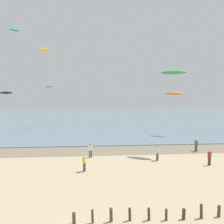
% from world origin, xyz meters
% --- Properties ---
extents(wet_sand_strip, '(120.00, 5.03, 0.01)m').
position_xyz_m(wet_sand_strip, '(0.00, 20.59, 0.00)').
color(wet_sand_strip, '#84755B').
rests_on(wet_sand_strip, ground).
extents(sea, '(160.00, 70.00, 0.10)m').
position_xyz_m(sea, '(0.00, 58.11, 0.05)').
color(sea, slate).
rests_on(sea, ground).
extents(groyne_near, '(16.38, 0.37, 0.95)m').
position_xyz_m(groyne_near, '(7.02, 3.23, 0.40)').
color(groyne_near, '#4B3A25').
rests_on(groyne_near, ground).
extents(person_nearest_camera, '(0.34, 0.54, 1.71)m').
position_xyz_m(person_nearest_camera, '(-0.94, 12.56, 0.92)').
color(person_nearest_camera, '#383842').
rests_on(person_nearest_camera, ground).
extents(person_mid_beach, '(0.55, 0.31, 1.71)m').
position_xyz_m(person_mid_beach, '(-0.37, 17.49, 0.92)').
color(person_mid_beach, '#4C4C56').
rests_on(person_mid_beach, ground).
extents(person_by_waterline, '(0.35, 0.52, 1.71)m').
position_xyz_m(person_by_waterline, '(13.72, 19.32, 0.92)').
color(person_by_waterline, '#4C4C56').
rests_on(person_by_waterline, ground).
extents(person_left_flank, '(0.32, 0.55, 1.71)m').
position_xyz_m(person_left_flank, '(7.39, 15.60, 0.92)').
color(person_left_flank, '#4C4C56').
rests_on(person_left_flank, ground).
extents(person_right_flank, '(0.53, 0.34, 1.71)m').
position_xyz_m(person_right_flank, '(12.57, 13.45, 0.92)').
color(person_right_flank, '#383842').
rests_on(person_right_flank, ground).
extents(kite_aloft_0, '(2.73, 1.25, 0.77)m').
position_xyz_m(kite_aloft_0, '(-18.61, 41.35, 7.70)').
color(kite_aloft_0, black).
extents(kite_aloft_1, '(1.44, 2.11, 0.52)m').
position_xyz_m(kite_aloft_1, '(-6.34, 21.48, 13.48)').
color(kite_aloft_1, yellow).
extents(kite_aloft_2, '(3.24, 2.37, 0.54)m').
position_xyz_m(kite_aloft_2, '(10.13, 18.58, 10.41)').
color(kite_aloft_2, green).
extents(kite_aloft_3, '(1.79, 1.76, 0.48)m').
position_xyz_m(kite_aloft_3, '(-13.75, 32.74, 18.70)').
color(kite_aloft_3, '#19B2B7').
extents(kite_aloft_5, '(2.05, 1.54, 0.49)m').
position_xyz_m(kite_aloft_5, '(-9.72, 42.09, 9.01)').
color(kite_aloft_5, '#2384D1').
extents(kite_aloft_6, '(3.34, 2.37, 0.68)m').
position_xyz_m(kite_aloft_6, '(14.59, 30.72, 7.65)').
color(kite_aloft_6, orange).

